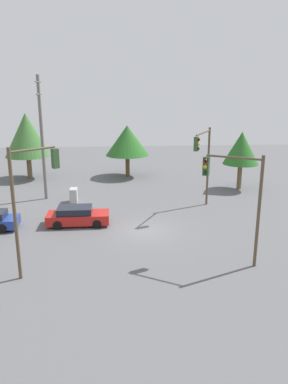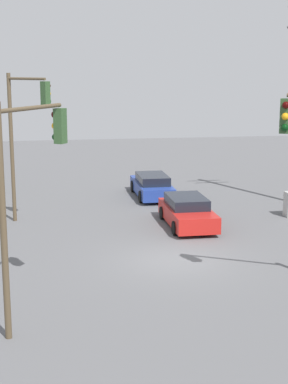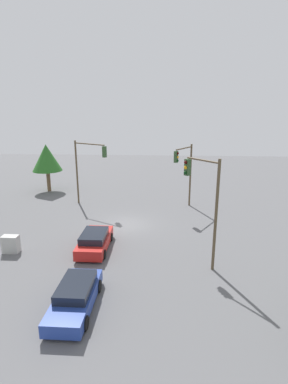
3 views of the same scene
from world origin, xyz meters
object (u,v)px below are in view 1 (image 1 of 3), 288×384
Objects in this scene: traffic_signal_aux at (30,190)px; electrical_cabinet at (74,195)px; sedan_red at (77,216)px; traffic_signal_main at (237,190)px; traffic_signal_cross at (204,155)px.

traffic_signal_aux is 5.65× the size of electrical_cabinet.
sedan_red is 12.29m from traffic_signal_main.
electrical_cabinet is at bearing -19.05° from traffic_signal_main.
traffic_signal_main is at bearing 26.18° from traffic_signal_cross.
traffic_signal_cross is 11.83m from electrical_cabinet.
traffic_signal_main is at bearing 54.01° from sedan_red.
traffic_signal_aux is (0.40, -11.05, 0.36)m from traffic_signal_main.
traffic_signal_cross is 0.95× the size of traffic_signal_aux.
electrical_cabinet is at bearing -171.65° from sedan_red.
traffic_signal_cross is 5.36× the size of electrical_cabinet.
electrical_cabinet is (-13.03, 0.71, -4.04)m from traffic_signal_aux.
traffic_signal_aux reaches higher than sedan_red.
traffic_signal_main is 0.96× the size of traffic_signal_cross.
traffic_signal_main reaches higher than sedan_red.
traffic_signal_aux reaches higher than traffic_signal_main.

